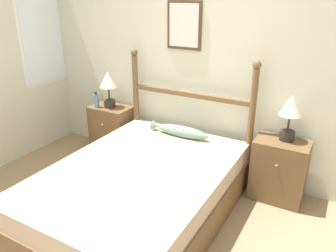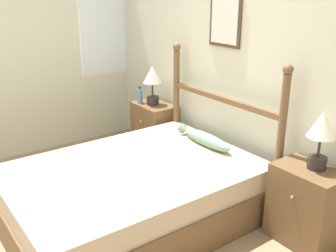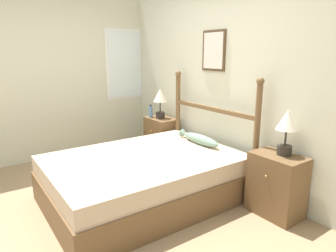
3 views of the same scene
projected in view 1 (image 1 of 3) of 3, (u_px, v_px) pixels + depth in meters
The scene contains 9 objects.
wall_back at pixel (201, 63), 3.60m from camera, with size 6.40×0.08×2.55m.
bed at pixel (140, 193), 3.06m from camera, with size 1.50×2.10×0.52m.
headboard at pixel (189, 110), 3.69m from camera, with size 1.52×0.09×1.39m.
nightstand_left at pixel (112, 130), 4.29m from camera, with size 0.52×0.37×0.65m.
nightstand_right at pixel (279, 170), 3.32m from camera, with size 0.52×0.37×0.65m.
table_lamp_left at pixel (108, 84), 4.04m from camera, with size 0.21×0.21×0.46m.
table_lamp_right at pixel (290, 111), 3.11m from camera, with size 0.21×0.21×0.46m.
bottle at pixel (96, 100), 4.11m from camera, with size 0.07×0.07×0.21m.
fish_pillow at pixel (180, 131), 3.61m from camera, with size 0.69×0.14×0.12m.
Camera 1 is at (1.45, -1.59, 1.99)m, focal length 35.00 mm.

